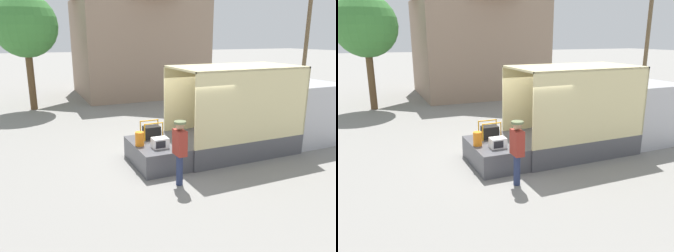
{
  "view_description": "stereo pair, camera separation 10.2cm",
  "coord_description": "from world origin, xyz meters",
  "views": [
    {
      "loc": [
        -4.22,
        -8.89,
        3.82
      ],
      "look_at": [
        -0.43,
        -0.2,
        1.23
      ],
      "focal_mm": 35.0,
      "sensor_mm": 36.0,
      "label": 1
    },
    {
      "loc": [
        -4.12,
        -8.93,
        3.82
      ],
      "look_at": [
        -0.43,
        -0.2,
        1.23
      ],
      "focal_mm": 35.0,
      "sensor_mm": 36.0,
      "label": 2
    }
  ],
  "objects": [
    {
      "name": "ground_plane",
      "position": [
        0.0,
        0.0,
        0.0
      ],
      "size": [
        160.0,
        160.0,
        0.0
      ],
      "primitive_type": "plane",
      "color": "gray"
    },
    {
      "name": "portable_generator",
      "position": [
        -0.68,
        0.49,
        0.89
      ],
      "size": [
        0.64,
        0.44,
        0.55
      ],
      "color": "black",
      "rests_on": "tailgate_deck"
    },
    {
      "name": "worker_person",
      "position": [
        -0.73,
        -1.65,
        1.08
      ],
      "size": [
        0.31,
        0.44,
        1.75
      ],
      "color": "navy",
      "rests_on": "ground"
    },
    {
      "name": "street_tree",
      "position": [
        -3.92,
        10.0,
        4.34
      ],
      "size": [
        3.24,
        3.24,
        5.99
      ],
      "color": "brown",
      "rests_on": "ground"
    },
    {
      "name": "orange_bucket",
      "position": [
        -1.28,
        -0.04,
        0.89
      ],
      "size": [
        0.27,
        0.27,
        0.42
      ],
      "color": "orange",
      "rests_on": "tailgate_deck"
    },
    {
      "name": "box_truck",
      "position": [
        3.8,
        0.0,
        0.94
      ],
      "size": [
        6.3,
        2.26,
        2.91
      ],
      "color": "#B2B2B7",
      "rests_on": "ground"
    },
    {
      "name": "house_backdrop",
      "position": [
        2.99,
        12.82,
        4.25
      ],
      "size": [
        8.25,
        6.85,
        8.34
      ],
      "color": "gray",
      "rests_on": "ground"
    },
    {
      "name": "tailgate_deck",
      "position": [
        -0.73,
        0.0,
        0.34
      ],
      "size": [
        1.45,
        2.15,
        0.68
      ],
      "primitive_type": "cube",
      "color": "#4C4C51",
      "rests_on": "ground"
    },
    {
      "name": "microwave",
      "position": [
        -0.8,
        -0.47,
        0.83
      ],
      "size": [
        0.46,
        0.36,
        0.3
      ],
      "color": "white",
      "rests_on": "tailgate_deck"
    },
    {
      "name": "utility_pole",
      "position": [
        14.4,
        9.16,
        4.11
      ],
      "size": [
        1.8,
        0.28,
        7.91
      ],
      "color": "brown",
      "rests_on": "ground"
    }
  ]
}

